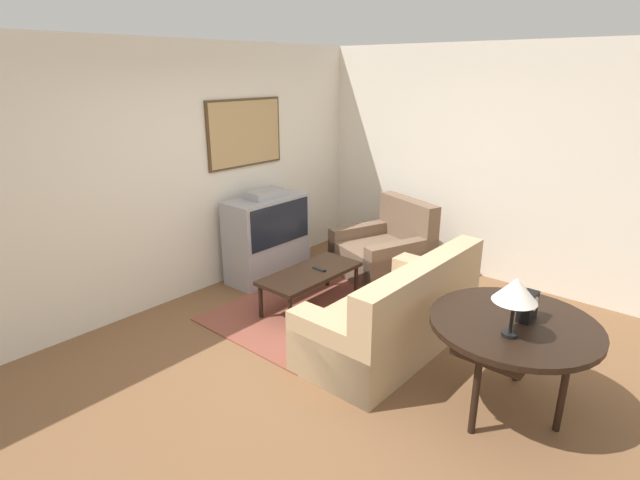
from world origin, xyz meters
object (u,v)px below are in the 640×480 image
couch (396,317)px  mantel_clock (528,306)px  armchair (385,252)px  console_table (514,330)px  coffee_table (311,275)px  tv (267,237)px  table_lamp (516,291)px

couch → mantel_clock: 1.25m
armchair → console_table: (-1.57, -2.14, 0.38)m
armchair → coffee_table: armchair is taller
couch → coffee_table: couch is taller
armchair → mantel_clock: mantel_clock is taller
couch → coffee_table: size_ratio=1.58×
tv → couch: (-0.38, -2.06, -0.20)m
console_table → mantel_clock: (0.08, -0.05, 0.16)m
armchair → coffee_table: size_ratio=1.06×
tv → coffee_table: bearing=-106.0°
couch → console_table: (-0.18, -1.08, 0.35)m
console_table → armchair: bearing=53.7°
armchair → couch: bearing=-33.4°
tv → armchair: size_ratio=0.89×
table_lamp → armchair: bearing=50.6°
tv → couch: bearing=-100.5°
tv → couch: tv is taller
mantel_clock → console_table: bearing=151.5°
armchair → mantel_clock: bearing=-14.8°
console_table → table_lamp: bearing=-168.5°
tv → armchair: 1.45m
coffee_table → table_lamp: table_lamp is taller
tv → couch: 2.11m
tv → couch: size_ratio=0.60×
tv → coffee_table: 0.98m
table_lamp → mantel_clock: bearing=-0.2°
couch → table_lamp: bearing=70.4°
mantel_clock → tv: bearing=81.5°
coffee_table → armchair: bearing=-3.5°
armchair → coffee_table: (-1.28, 0.08, 0.08)m
table_lamp → mantel_clock: 0.38m
tv → coffee_table: size_ratio=0.95×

